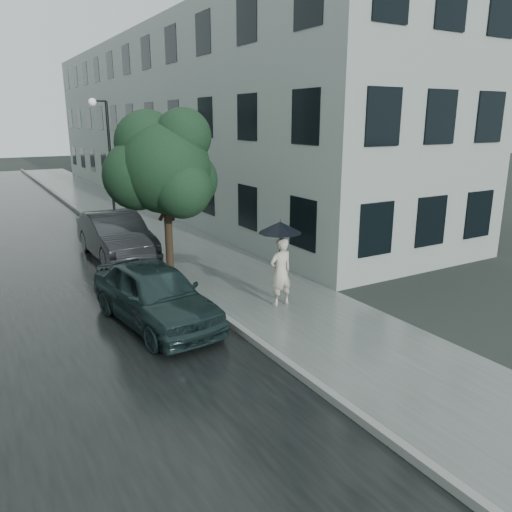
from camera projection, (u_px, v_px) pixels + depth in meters
ground at (310, 325)px, 11.37m from camera, size 120.00×120.00×0.00m
sidewalk at (148, 228)px, 21.47m from camera, size 3.50×60.00×0.01m
kerb_near at (106, 231)px, 20.56m from camera, size 0.15×60.00×0.15m
asphalt_road at (13, 243)px, 18.86m from camera, size 6.85×60.00×0.00m
building_near at (189, 120)px, 29.06m from camera, size 7.02×36.00×9.00m
pedestrian at (281, 272)px, 12.39m from camera, size 0.66×0.46×1.73m
umbrella at (280, 227)px, 12.09m from camera, size 1.11×1.11×1.26m
street_tree at (164, 167)px, 14.01m from camera, size 3.32×3.02×4.87m
lamp_post at (106, 154)px, 21.62m from camera, size 0.83×0.44×5.39m
car_near at (155, 294)px, 11.29m from camera, size 2.15×4.33×1.42m
car_far at (116, 236)px, 16.72m from camera, size 1.65×4.64×1.52m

